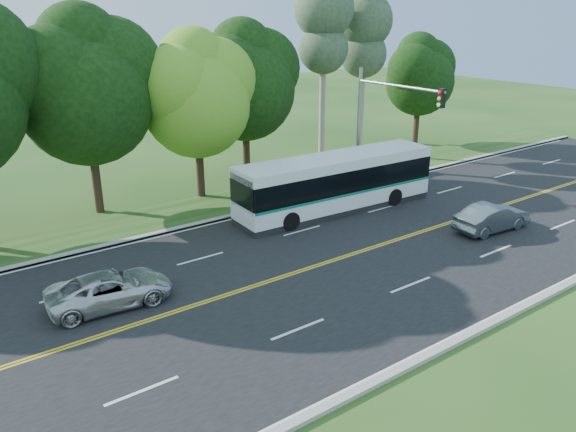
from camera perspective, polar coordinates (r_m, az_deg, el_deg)
ground at (r=25.05m, az=7.22°, el=-3.69°), size 120.00×120.00×0.00m
road at (r=25.04m, az=7.22°, el=-3.67°), size 60.00×14.00×0.02m
curb_north at (r=30.22m, az=-2.01°, el=0.90°), size 60.00×0.30×0.15m
curb_south at (r=20.99m, az=20.77°, el=-9.75°), size 60.00×0.30×0.15m
grass_verge at (r=31.70m, az=-3.88°, el=1.76°), size 60.00×4.00×0.10m
lane_markings at (r=24.98m, az=7.06°, el=-3.69°), size 57.60×13.82×0.00m
tree_row at (r=30.77m, az=-15.80°, el=13.27°), size 44.70×9.10×13.84m
bougainvillea_hedge at (r=35.05m, az=6.85°, el=4.63°), size 9.50×2.25×1.50m
traffic_signal at (r=31.79m, az=9.61°, el=10.19°), size 0.42×6.10×7.00m
transit_bus at (r=29.59m, az=4.89°, el=3.28°), size 11.38×3.00×2.95m
sedan at (r=28.73m, az=20.03°, el=-0.13°), size 4.12×1.73×1.33m
suv at (r=21.35m, az=-17.62°, el=-7.12°), size 4.59×2.45×1.23m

